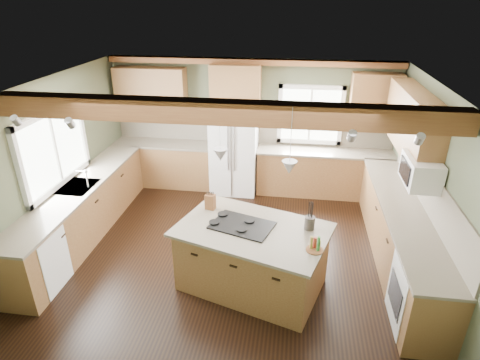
# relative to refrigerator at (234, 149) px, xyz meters

# --- Properties ---
(floor) EXTENTS (5.60, 5.60, 0.00)m
(floor) POSITION_rel_refrigerator_xyz_m (0.30, -2.12, -0.90)
(floor) COLOR black
(floor) RESTS_ON ground
(ceiling) EXTENTS (5.60, 5.60, 0.00)m
(ceiling) POSITION_rel_refrigerator_xyz_m (0.30, -2.12, 1.70)
(ceiling) COLOR silver
(ceiling) RESTS_ON wall_back
(wall_back) EXTENTS (5.60, 0.00, 5.60)m
(wall_back) POSITION_rel_refrigerator_xyz_m (0.30, 0.38, 0.40)
(wall_back) COLOR #465139
(wall_back) RESTS_ON ground
(wall_left) EXTENTS (0.00, 5.00, 5.00)m
(wall_left) POSITION_rel_refrigerator_xyz_m (-2.50, -2.12, 0.40)
(wall_left) COLOR #465139
(wall_left) RESTS_ON ground
(wall_right) EXTENTS (0.00, 5.00, 5.00)m
(wall_right) POSITION_rel_refrigerator_xyz_m (3.10, -2.12, 0.40)
(wall_right) COLOR #465139
(wall_right) RESTS_ON ground
(ceiling_beam) EXTENTS (5.55, 0.26, 0.26)m
(ceiling_beam) POSITION_rel_refrigerator_xyz_m (0.30, -2.92, 1.57)
(ceiling_beam) COLOR brown
(ceiling_beam) RESTS_ON ceiling
(soffit_trim) EXTENTS (5.55, 0.20, 0.10)m
(soffit_trim) POSITION_rel_refrigerator_xyz_m (0.30, 0.28, 1.64)
(soffit_trim) COLOR brown
(soffit_trim) RESTS_ON ceiling
(backsplash_back) EXTENTS (5.58, 0.03, 0.58)m
(backsplash_back) POSITION_rel_refrigerator_xyz_m (0.30, 0.36, 0.31)
(backsplash_back) COLOR brown
(backsplash_back) RESTS_ON wall_back
(backsplash_right) EXTENTS (0.03, 3.70, 0.58)m
(backsplash_right) POSITION_rel_refrigerator_xyz_m (3.08, -2.07, 0.31)
(backsplash_right) COLOR brown
(backsplash_right) RESTS_ON wall_right
(base_cab_back_left) EXTENTS (2.02, 0.60, 0.88)m
(base_cab_back_left) POSITION_rel_refrigerator_xyz_m (-1.49, 0.08, -0.46)
(base_cab_back_left) COLOR brown
(base_cab_back_left) RESTS_ON floor
(counter_back_left) EXTENTS (2.06, 0.64, 0.04)m
(counter_back_left) POSITION_rel_refrigerator_xyz_m (-1.49, 0.08, 0.00)
(counter_back_left) COLOR #4E4539
(counter_back_left) RESTS_ON base_cab_back_left
(base_cab_back_right) EXTENTS (2.62, 0.60, 0.88)m
(base_cab_back_right) POSITION_rel_refrigerator_xyz_m (1.79, 0.08, -0.46)
(base_cab_back_right) COLOR brown
(base_cab_back_right) RESTS_ON floor
(counter_back_right) EXTENTS (2.66, 0.64, 0.04)m
(counter_back_right) POSITION_rel_refrigerator_xyz_m (1.79, 0.08, 0.00)
(counter_back_right) COLOR #4E4539
(counter_back_right) RESTS_ON base_cab_back_right
(base_cab_left) EXTENTS (0.60, 3.70, 0.88)m
(base_cab_left) POSITION_rel_refrigerator_xyz_m (-2.20, -2.07, -0.46)
(base_cab_left) COLOR brown
(base_cab_left) RESTS_ON floor
(counter_left) EXTENTS (0.64, 3.74, 0.04)m
(counter_left) POSITION_rel_refrigerator_xyz_m (-2.20, -2.07, 0.00)
(counter_left) COLOR #4E4539
(counter_left) RESTS_ON base_cab_left
(base_cab_right) EXTENTS (0.60, 3.70, 0.88)m
(base_cab_right) POSITION_rel_refrigerator_xyz_m (2.80, -2.07, -0.46)
(base_cab_right) COLOR brown
(base_cab_right) RESTS_ON floor
(counter_right) EXTENTS (0.64, 3.74, 0.04)m
(counter_right) POSITION_rel_refrigerator_xyz_m (2.80, -2.07, 0.00)
(counter_right) COLOR #4E4539
(counter_right) RESTS_ON base_cab_right
(upper_cab_back_left) EXTENTS (1.40, 0.35, 0.90)m
(upper_cab_back_left) POSITION_rel_refrigerator_xyz_m (-1.69, 0.21, 1.05)
(upper_cab_back_left) COLOR brown
(upper_cab_back_left) RESTS_ON wall_back
(upper_cab_over_fridge) EXTENTS (0.96, 0.35, 0.70)m
(upper_cab_over_fridge) POSITION_rel_refrigerator_xyz_m (-0.00, 0.21, 1.25)
(upper_cab_over_fridge) COLOR brown
(upper_cab_over_fridge) RESTS_ON wall_back
(upper_cab_right) EXTENTS (0.35, 2.20, 0.90)m
(upper_cab_right) POSITION_rel_refrigerator_xyz_m (2.92, -1.22, 1.05)
(upper_cab_right) COLOR brown
(upper_cab_right) RESTS_ON wall_right
(upper_cab_back_corner) EXTENTS (0.90, 0.35, 0.90)m
(upper_cab_back_corner) POSITION_rel_refrigerator_xyz_m (2.60, 0.21, 1.05)
(upper_cab_back_corner) COLOR brown
(upper_cab_back_corner) RESTS_ON wall_back
(window_left) EXTENTS (0.04, 1.60, 1.05)m
(window_left) POSITION_rel_refrigerator_xyz_m (-2.48, -2.07, 0.65)
(window_left) COLOR white
(window_left) RESTS_ON wall_left
(window_back) EXTENTS (1.10, 0.04, 1.00)m
(window_back) POSITION_rel_refrigerator_xyz_m (1.45, 0.36, 0.65)
(window_back) COLOR white
(window_back) RESTS_ON wall_back
(sink) EXTENTS (0.50, 0.65, 0.03)m
(sink) POSITION_rel_refrigerator_xyz_m (-2.20, -2.07, 0.01)
(sink) COLOR #262628
(sink) RESTS_ON counter_left
(faucet) EXTENTS (0.02, 0.02, 0.28)m
(faucet) POSITION_rel_refrigerator_xyz_m (-2.02, -2.07, 0.15)
(faucet) COLOR #B2B2B7
(faucet) RESTS_ON sink
(dishwasher) EXTENTS (0.60, 0.60, 0.84)m
(dishwasher) POSITION_rel_refrigerator_xyz_m (-2.19, -3.37, -0.47)
(dishwasher) COLOR white
(dishwasher) RESTS_ON floor
(oven) EXTENTS (0.60, 0.72, 0.84)m
(oven) POSITION_rel_refrigerator_xyz_m (2.79, -3.37, -0.47)
(oven) COLOR white
(oven) RESTS_ON floor
(microwave) EXTENTS (0.40, 0.70, 0.38)m
(microwave) POSITION_rel_refrigerator_xyz_m (2.88, -2.17, 0.65)
(microwave) COLOR white
(microwave) RESTS_ON wall_right
(pendant_left) EXTENTS (0.18, 0.18, 0.16)m
(pendant_left) POSITION_rel_refrigerator_xyz_m (0.27, -2.78, 0.98)
(pendant_left) COLOR #B2B2B7
(pendant_left) RESTS_ON ceiling
(pendant_right) EXTENTS (0.18, 0.18, 0.16)m
(pendant_right) POSITION_rel_refrigerator_xyz_m (1.13, -3.06, 0.98)
(pendant_right) COLOR #B2B2B7
(pendant_right) RESTS_ON ceiling
(refrigerator) EXTENTS (0.90, 0.74, 1.80)m
(refrigerator) POSITION_rel_refrigerator_xyz_m (0.00, 0.00, 0.00)
(refrigerator) COLOR white
(refrigerator) RESTS_ON floor
(island) EXTENTS (2.07, 1.61, 0.88)m
(island) POSITION_rel_refrigerator_xyz_m (0.70, -2.92, -0.46)
(island) COLOR olive
(island) RESTS_ON floor
(island_top) EXTENTS (2.22, 1.76, 0.04)m
(island_top) POSITION_rel_refrigerator_xyz_m (0.70, -2.92, 0.00)
(island_top) COLOR #4E4539
(island_top) RESTS_ON island
(cooktop) EXTENTS (0.91, 0.74, 0.02)m
(cooktop) POSITION_rel_refrigerator_xyz_m (0.56, -2.87, 0.03)
(cooktop) COLOR black
(cooktop) RESTS_ON island_top
(knife_block) EXTENTS (0.15, 0.13, 0.22)m
(knife_block) POSITION_rel_refrigerator_xyz_m (0.05, -2.48, 0.13)
(knife_block) COLOR brown
(knife_block) RESTS_ON island_top
(utensil_crock) EXTENTS (0.14, 0.14, 0.18)m
(utensil_crock) POSITION_rel_refrigerator_xyz_m (1.43, -2.82, 0.11)
(utensil_crock) COLOR #3C3330
(utensil_crock) RESTS_ON island_top
(bottle_tray) EXTENTS (0.24, 0.24, 0.19)m
(bottle_tray) POSITION_rel_refrigerator_xyz_m (1.49, -3.29, 0.12)
(bottle_tray) COLOR brown
(bottle_tray) RESTS_ON island_top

